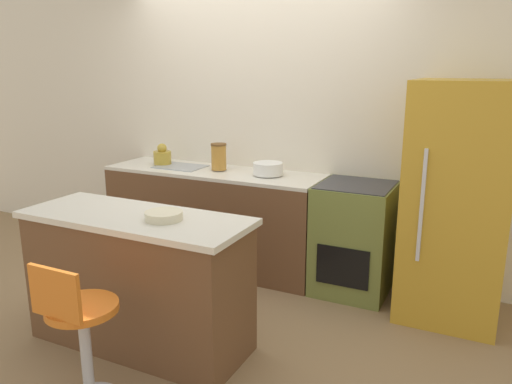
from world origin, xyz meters
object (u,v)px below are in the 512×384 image
oven_range (354,238)px  refrigerator (457,202)px  stool_chair (81,336)px  kettle (162,156)px  mixing_bowl (268,169)px

oven_range → refrigerator: 0.85m
stool_chair → kettle: bearing=115.4°
oven_range → mixing_bowl: bearing=178.6°
oven_range → kettle: bearing=179.4°
oven_range → mixing_bowl: (-0.77, 0.02, 0.50)m
refrigerator → stool_chair: bearing=-129.1°
stool_chair → mixing_bowl: 2.15m
oven_range → mixing_bowl: size_ratio=3.54×
oven_range → mixing_bowl: mixing_bowl is taller
oven_range → kettle: (-1.87, 0.02, 0.53)m
refrigerator → kettle: 2.62m
stool_chair → oven_range: bearing=66.9°
refrigerator → mixing_bowl: refrigerator is taller
oven_range → stool_chair: (-0.88, -2.07, -0.02)m
oven_range → kettle: size_ratio=4.61×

